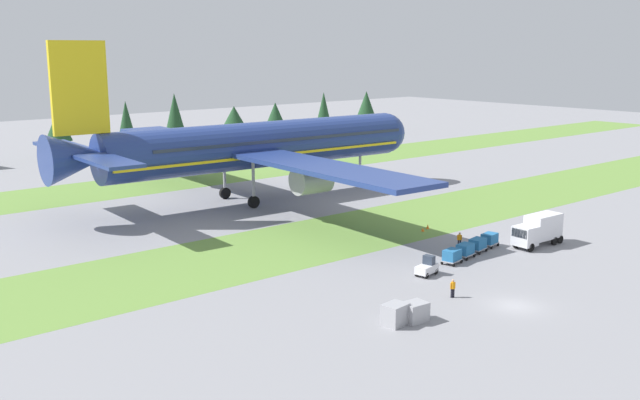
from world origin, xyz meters
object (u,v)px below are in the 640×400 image
object	(u,v)px
taxiway_marker_0	(428,227)
cargo_dolly_fourth	(489,239)
airliner	(252,145)
uld_container_0	(415,312)
baggage_tug	(427,267)
ground_crew_marshaller	(459,239)
cargo_dolly_third	(478,244)
taxiway_marker_1	(423,229)
catering_truck	(538,229)
ground_crew_loader	(453,288)
uld_container_1	(395,314)
cargo_dolly_lead	(452,255)
cargo_dolly_second	(465,250)

from	to	relation	value
taxiway_marker_0	cargo_dolly_fourth	bearing A→B (deg)	-95.14
airliner	uld_container_0	size ratio (longest dim) A/B	36.64
baggage_tug	ground_crew_marshaller	distance (m)	11.65
airliner	cargo_dolly_fourth	distance (m)	39.50
cargo_dolly_fourth	ground_crew_marshaller	bearing A→B (deg)	42.61
cargo_dolly_third	cargo_dolly_fourth	distance (m)	2.90
taxiway_marker_1	cargo_dolly_fourth	bearing A→B (deg)	-87.04
baggage_tug	uld_container_0	world-z (taller)	baggage_tug
ground_crew_marshaller	uld_container_0	world-z (taller)	ground_crew_marshaller
catering_truck	cargo_dolly_fourth	bearing A→B (deg)	55.54
airliner	ground_crew_loader	size ratio (longest dim) A/B	42.12
airliner	taxiway_marker_0	size ratio (longest dim) A/B	126.77
airliner	uld_container_1	xyz separation A→B (m)	(-19.32, -48.13, -7.44)
cargo_dolly_lead	taxiway_marker_1	size ratio (longest dim) A/B	5.35
cargo_dolly_lead	catering_truck	size ratio (longest dim) A/B	0.35
taxiway_marker_0	taxiway_marker_1	xyz separation A→B (m)	(-1.42, -0.48, -0.06)
baggage_tug	cargo_dolly_lead	bearing A→B (deg)	-90.00
cargo_dolly_second	uld_container_0	size ratio (longest dim) A/B	1.22
airliner	uld_container_0	bearing A→B (deg)	-17.08
cargo_dolly_third	cargo_dolly_fourth	world-z (taller)	same
taxiway_marker_0	cargo_dolly_lead	bearing A→B (deg)	-128.70
cargo_dolly_second	ground_crew_loader	world-z (taller)	ground_crew_loader
catering_truck	uld_container_1	bearing A→B (deg)	103.75
cargo_dolly_second	taxiway_marker_0	size ratio (longest dim) A/B	4.22
cargo_dolly_second	cargo_dolly_lead	bearing A→B (deg)	90.00
cargo_dolly_second	uld_container_1	distance (m)	21.68
catering_truck	taxiway_marker_1	bearing A→B (deg)	22.83
catering_truck	uld_container_0	size ratio (longest dim) A/B	3.51
cargo_dolly_fourth	catering_truck	xyz separation A→B (m)	(4.57, -3.32, 1.03)
cargo_dolly_fourth	airliner	bearing A→B (deg)	-1.59
airliner	cargo_dolly_fourth	world-z (taller)	airliner
cargo_dolly_second	taxiway_marker_0	distance (m)	13.08
airliner	ground_crew_marshaller	xyz separation A→B (m)	(3.41, -36.22, -7.39)
cargo_dolly_second	catering_truck	world-z (taller)	catering_truck
ground_crew_loader	taxiway_marker_1	world-z (taller)	ground_crew_loader
cargo_dolly_third	ground_crew_marshaller	distance (m)	2.62
taxiway_marker_0	taxiway_marker_1	bearing A→B (deg)	-161.13
uld_container_0	taxiway_marker_1	bearing A→B (deg)	40.81
taxiway_marker_1	cargo_dolly_lead	bearing A→B (deg)	-125.39
airliner	uld_container_0	distance (m)	52.22
ground_crew_loader	taxiway_marker_1	distance (m)	24.42
cargo_dolly_fourth	taxiway_marker_0	world-z (taller)	cargo_dolly_fourth
uld_container_0	cargo_dolly_third	bearing A→B (deg)	25.16
cargo_dolly_lead	cargo_dolly_second	xyz separation A→B (m)	(2.85, 0.54, 0.00)
cargo_dolly_fourth	ground_crew_loader	world-z (taller)	ground_crew_loader
cargo_dolly_fourth	taxiway_marker_1	world-z (taller)	cargo_dolly_fourth
cargo_dolly_lead	taxiway_marker_0	distance (m)	15.14
baggage_tug	ground_crew_loader	xyz separation A→B (m)	(-3.23, -5.98, 0.13)
baggage_tug	cargo_dolly_second	xyz separation A→B (m)	(7.78, 1.48, 0.10)
airliner	ground_crew_marshaller	world-z (taller)	airliner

